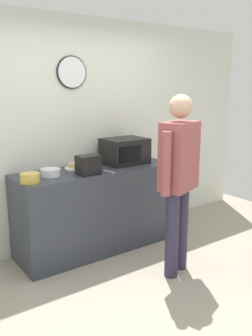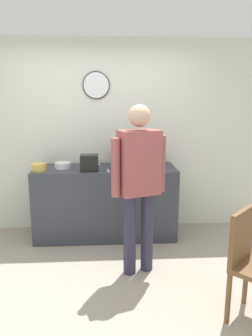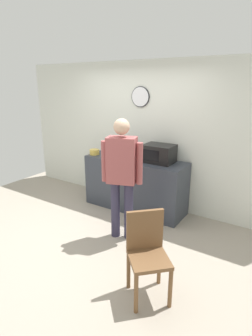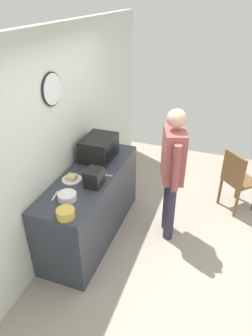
# 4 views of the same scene
# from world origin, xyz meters

# --- Properties ---
(ground_plane) EXTENTS (6.00, 6.00, 0.00)m
(ground_plane) POSITION_xyz_m (0.00, 0.00, 0.00)
(ground_plane) COLOR #9E9384
(back_wall) EXTENTS (5.40, 0.13, 2.60)m
(back_wall) POSITION_xyz_m (-0.00, 1.60, 1.30)
(back_wall) COLOR silver
(back_wall) RESTS_ON ground_plane
(kitchen_counter) EXTENTS (1.83, 0.62, 0.94)m
(kitchen_counter) POSITION_xyz_m (0.10, 1.22, 0.47)
(kitchen_counter) COLOR #333842
(kitchen_counter) RESTS_ON ground_plane
(microwave) EXTENTS (0.50, 0.39, 0.30)m
(microwave) POSITION_xyz_m (0.52, 1.27, 1.09)
(microwave) COLOR black
(microwave) RESTS_ON kitchen_counter
(sandwich_plate) EXTENTS (0.24, 0.24, 0.06)m
(sandwich_plate) POSITION_xyz_m (-0.09, 1.36, 0.96)
(sandwich_plate) COLOR white
(sandwich_plate) RESTS_ON kitchen_counter
(salad_bowl) EXTENTS (0.20, 0.20, 0.07)m
(salad_bowl) POSITION_xyz_m (-0.45, 1.22, 0.97)
(salad_bowl) COLOR white
(salad_bowl) RESTS_ON kitchen_counter
(cereal_bowl) EXTENTS (0.18, 0.18, 0.10)m
(cereal_bowl) POSITION_xyz_m (-0.72, 1.09, 0.98)
(cereal_bowl) COLOR gold
(cereal_bowl) RESTS_ON kitchen_counter
(toaster) EXTENTS (0.22, 0.18, 0.20)m
(toaster) POSITION_xyz_m (-0.10, 1.06, 1.04)
(toaster) COLOR black
(toaster) RESTS_ON kitchen_counter
(fork_utensil) EXTENTS (0.17, 0.05, 0.01)m
(fork_utensil) POSITION_xyz_m (-0.44, 1.38, 0.94)
(fork_utensil) COLOR silver
(fork_utensil) RESTS_ON kitchen_counter
(spoon_utensil) EXTENTS (0.04, 0.17, 0.01)m
(spoon_utensil) POSITION_xyz_m (0.14, 1.02, 0.94)
(spoon_utensil) COLOR silver
(spoon_utensil) RESTS_ON kitchen_counter
(person_standing) EXTENTS (0.56, 0.36, 1.77)m
(person_standing) POSITION_xyz_m (0.44, 0.27, 1.04)
(person_standing) COLOR #2F2C44
(person_standing) RESTS_ON ground_plane
(wooden_chair) EXTENTS (0.57, 0.57, 0.94)m
(wooden_chair) POSITION_xyz_m (1.30, -0.53, 0.52)
(wooden_chair) COLOR brown
(wooden_chair) RESTS_ON ground_plane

